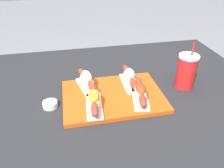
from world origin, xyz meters
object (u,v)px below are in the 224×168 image
object	(u,v)px
serving_tray	(113,96)
hot_dog_0	(94,100)
hot_dog_1	(140,93)
hot_dog_2	(87,81)
hot_dog_3	(130,78)
sauce_bowl	(50,104)
drink_cup	(186,71)

from	to	relation	value
serving_tray	hot_dog_0	size ratio (longest dim) A/B	2.12
hot_dog_1	hot_dog_2	xyz separation A→B (m)	(-0.20, 0.13, 0.00)
hot_dog_3	sauce_bowl	size ratio (longest dim) A/B	3.34
hot_dog_3	hot_dog_1	bearing A→B (deg)	-84.89
hot_dog_0	drink_cup	world-z (taller)	drink_cup
serving_tray	hot_dog_1	world-z (taller)	hot_dog_1
serving_tray	sauce_bowl	distance (m)	0.26
hot_dog_1	hot_dog_3	bearing A→B (deg)	95.11
hot_dog_2	sauce_bowl	distance (m)	0.19
hot_dog_2	sauce_bowl	bearing A→B (deg)	-152.93
hot_dog_1	hot_dog_2	world-z (taller)	hot_dog_2
hot_dog_1	sauce_bowl	world-z (taller)	hot_dog_1
hot_dog_0	hot_dog_2	xyz separation A→B (m)	(-0.01, 0.15, 0.00)
hot_dog_0	hot_dog_1	world-z (taller)	hot_dog_0
hot_dog_1	serving_tray	bearing A→B (deg)	149.89
hot_dog_0	sauce_bowl	size ratio (longest dim) A/B	3.34
hot_dog_0	hot_dog_3	bearing A→B (deg)	37.61
hot_dog_1	hot_dog_0	bearing A→B (deg)	-175.53
hot_dog_0	hot_dog_2	bearing A→B (deg)	94.27
hot_dog_0	hot_dog_3	world-z (taller)	hot_dog_3
serving_tray	sauce_bowl	size ratio (longest dim) A/B	7.06
serving_tray	sauce_bowl	world-z (taller)	sauce_bowl
sauce_bowl	drink_cup	world-z (taller)	drink_cup
hot_dog_3	sauce_bowl	distance (m)	0.36
hot_dog_2	drink_cup	distance (m)	0.45
serving_tray	drink_cup	distance (m)	0.35
serving_tray	hot_dog_2	xyz separation A→B (m)	(-0.10, 0.07, 0.04)
hot_dog_3	sauce_bowl	bearing A→B (deg)	-168.19
hot_dog_2	sauce_bowl	xyz separation A→B (m)	(-0.16, -0.08, -0.04)
hot_dog_0	drink_cup	xyz separation A→B (m)	(0.43, 0.10, 0.03)
serving_tray	hot_dog_3	bearing A→B (deg)	35.77
drink_cup	hot_dog_0	bearing A→B (deg)	-167.04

